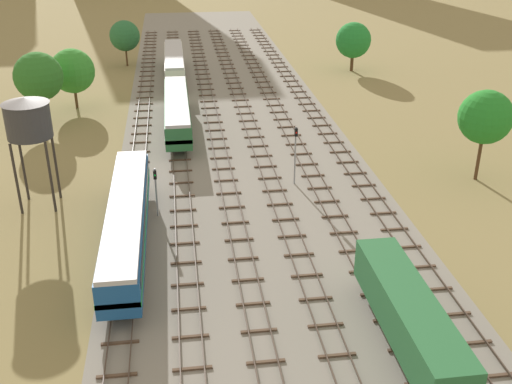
# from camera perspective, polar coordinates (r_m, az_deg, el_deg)

# --- Properties ---
(ground_plane) EXTENTS (480.00, 480.00, 0.00)m
(ground_plane) POSITION_cam_1_polar(r_m,az_deg,el_deg) (75.99, -2.19, 5.92)
(ground_plane) COLOR olive
(ballast_bed) EXTENTS (26.26, 176.00, 0.01)m
(ballast_bed) POSITION_cam_1_polar(r_m,az_deg,el_deg) (75.99, -2.19, 5.93)
(ballast_bed) COLOR gray
(ballast_bed) RESTS_ON ground
(track_far_left) EXTENTS (2.40, 126.00, 0.29)m
(track_far_left) POSITION_cam_1_polar(r_m,az_deg,el_deg) (76.72, -10.61, 5.80)
(track_far_left) COLOR #47382D
(track_far_left) RESTS_ON ground
(track_left) EXTENTS (2.40, 126.00, 0.29)m
(track_left) POSITION_cam_1_polar(r_m,az_deg,el_deg) (76.59, -7.27, 6.00)
(track_left) COLOR #47382D
(track_left) RESTS_ON ground
(track_centre_left) EXTENTS (2.40, 126.00, 0.29)m
(track_centre_left) POSITION_cam_1_polar(r_m,az_deg,el_deg) (76.72, -3.93, 6.18)
(track_centre_left) COLOR #47382D
(track_centre_left) RESTS_ON ground
(track_centre) EXTENTS (2.40, 126.00, 0.29)m
(track_centre) POSITION_cam_1_polar(r_m,az_deg,el_deg) (77.11, -0.61, 6.34)
(track_centre) COLOR #47382D
(track_centre) RESTS_ON ground
(track_centre_right) EXTENTS (2.40, 126.00, 0.29)m
(track_centre_right) POSITION_cam_1_polar(r_m,az_deg,el_deg) (77.75, 2.67, 6.48)
(track_centre_right) COLOR #47382D
(track_centre_right) RESTS_ON ground
(track_right) EXTENTS (2.40, 126.00, 0.29)m
(track_right) POSITION_cam_1_polar(r_m,az_deg,el_deg) (78.64, 5.88, 6.60)
(track_right) COLOR #47382D
(track_right) RESTS_ON ground
(freight_boxcar_centre_right_nearest) EXTENTS (2.87, 14.00, 3.60)m
(freight_boxcar_centre_right_nearest) POSITION_cam_1_polar(r_m,az_deg,el_deg) (39.41, 14.04, -11.06)
(freight_boxcar_centre_right_nearest) COLOR #286638
(freight_boxcar_centre_right_nearest) RESTS_ON ground
(passenger_coach_far_left_near) EXTENTS (2.96, 22.00, 3.80)m
(passenger_coach_far_left_near) POSITION_cam_1_polar(r_m,az_deg,el_deg) (49.56, -11.93, -2.51)
(passenger_coach_far_left_near) COLOR #194C8C
(passenger_coach_far_left_near) RESTS_ON ground
(diesel_railcar_left_mid) EXTENTS (2.96, 20.50, 3.80)m
(diesel_railcar_left_mid) POSITION_cam_1_polar(r_m,az_deg,el_deg) (75.10, -7.36, 7.58)
(diesel_railcar_left_mid) COLOR #286638
(diesel_railcar_left_mid) RESTS_ON ground
(diesel_railcar_left_midfar) EXTENTS (2.96, 20.50, 3.80)m
(diesel_railcar_left_midfar) POSITION_cam_1_polar(r_m,az_deg,el_deg) (98.82, -7.62, 11.91)
(diesel_railcar_left_midfar) COLOR white
(diesel_railcar_left_midfar) RESTS_ON ground
(water_tower) EXTENTS (4.09, 4.09, 10.27)m
(water_tower) POSITION_cam_1_polar(r_m,az_deg,el_deg) (56.87, -20.48, 6.39)
(water_tower) COLOR #2D2826
(water_tower) RESTS_ON ground
(signal_post_nearest) EXTENTS (0.28, 0.47, 4.58)m
(signal_post_nearest) POSITION_cam_1_polar(r_m,az_deg,el_deg) (54.03, -9.31, 0.55)
(signal_post_nearest) COLOR gray
(signal_post_nearest) RESTS_ON ground
(signal_post_near) EXTENTS (0.28, 0.47, 5.98)m
(signal_post_near) POSITION_cam_1_polar(r_m,az_deg,el_deg) (59.42, 3.69, 4.05)
(signal_post_near) COLOR gray
(signal_post_near) RESTS_ON ground
(lineside_tree_0) EXTENTS (5.03, 5.03, 7.58)m
(lineside_tree_0) POSITION_cam_1_polar(r_m,az_deg,el_deg) (107.52, -12.12, 14.02)
(lineside_tree_0) COLOR #4C331E
(lineside_tree_0) RESTS_ON ground
(lineside_tree_1) EXTENTS (5.26, 5.26, 9.19)m
(lineside_tree_1) POSITION_cam_1_polar(r_m,az_deg,el_deg) (63.44, 20.58, 6.53)
(lineside_tree_1) COLOR #4C331E
(lineside_tree_1) RESTS_ON ground
(lineside_tree_2) EXTENTS (5.83, 5.83, 8.01)m
(lineside_tree_2) POSITION_cam_1_polar(r_m,az_deg,el_deg) (85.88, -16.71, 10.74)
(lineside_tree_2) COLOR #4C331E
(lineside_tree_2) RESTS_ON ground
(lineside_tree_3) EXTENTS (5.69, 5.69, 7.87)m
(lineside_tree_3) POSITION_cam_1_polar(r_m,az_deg,el_deg) (103.20, 9.05, 13.77)
(lineside_tree_3) COLOR #4C331E
(lineside_tree_3) RESTS_ON ground
(lineside_tree_4) EXTENTS (5.90, 5.90, 9.13)m
(lineside_tree_4) POSITION_cam_1_polar(r_m,az_deg,el_deg) (79.85, -19.60, 10.08)
(lineside_tree_4) COLOR #4C331E
(lineside_tree_4) RESTS_ON ground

